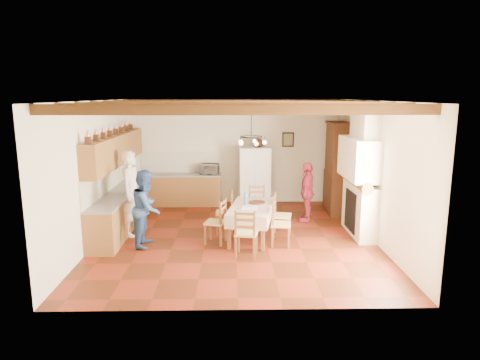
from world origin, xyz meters
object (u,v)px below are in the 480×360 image
Objects in this scene: chair_left_near at (215,221)px; person_man at (132,193)px; dining_table at (251,210)px; chair_right_far at (282,215)px; person_woman_red at (307,192)px; microwave at (209,169)px; chair_left_far at (225,212)px; hutch at (338,168)px; person_woman_blue at (147,208)px; chair_end_far at (257,206)px; refrigerator at (254,177)px; chair_end_near at (246,232)px; chair_right_near at (281,223)px.

person_man is at bearing -92.12° from chair_left_near.
chair_right_far is at bearing 13.96° from dining_table.
chair_right_far is 0.64× the size of person_woman_red.
chair_left_near is 1.00× the size of chair_right_far.
microwave is (-1.06, 2.99, 0.39)m from dining_table.
person_man reaches higher than dining_table.
chair_left_far is 2.64m from microwave.
hutch is 1.50× the size of person_woman_blue.
chair_right_far is at bearing -74.92° from person_woman_blue.
person_woman_blue is at bearing -97.96° from microwave.
chair_end_far is at bearing 78.47° from dining_table.
hutch reaches higher than refrigerator.
chair_right_far is 0.95m from chair_end_far.
chair_end_far is at bearing -62.23° from person_man.
chair_end_near is 0.60× the size of person_woman_blue.
refrigerator is 3.76m from person_man.
refrigerator reaches higher than chair_left_near.
refrigerator is at bearing -35.08° from person_man.
chair_right_far is 1.00× the size of chair_end_near.
chair_right_near is 0.95m from chair_end_near.
person_woman_blue is (-1.43, -0.09, 0.33)m from chair_left_near.
person_man is at bearing 83.85° from chair_right_near.
chair_left_far is at bearing -148.10° from hutch.
refrigerator reaches higher than person_woman_blue.
person_woman_red is at bearing -61.07° from person_woman_blue.
chair_end_near is (-0.75, -0.59, 0.00)m from chair_right_near.
chair_left_near is at bearing -93.34° from person_man.
chair_right_near and chair_end_near have the same top height.
chair_end_near is at bearing 135.35° from chair_right_near.
hutch is at bearing 119.36° from chair_left_far.
chair_right_far and chair_end_near have the same top height.
microwave is (-0.92, 4.03, 0.56)m from chair_end_near.
person_woman_blue is (-2.06, 0.67, 0.33)m from chair_end_near.
chair_left_far is at bearing -178.37° from chair_left_near.
hutch is at bearing 41.17° from dining_table.
dining_table is 1.89× the size of chair_right_far.
hutch is 3.22m from chair_right_near.
chair_end_far is 2.78m from person_woman_blue.
chair_right_far is 1.00× the size of chair_end_far.
chair_left_near is 0.64× the size of person_woman_red.
chair_end_near is at bearing 55.66° from chair_left_near.
chair_left_near is 1.39m from chair_right_near.
chair_end_far is 0.50× the size of person_man.
chair_end_far is (-2.21, -1.13, -0.73)m from hutch.
chair_left_near is at bearing -82.17° from person_woman_blue.
chair_right_near is 1.00× the size of chair_end_far.
chair_end_near is 0.50× the size of person_man.
person_man is (-3.35, 0.14, 0.48)m from chair_right_far.
chair_right_near is (-1.81, -2.57, -0.73)m from hutch.
chair_right_near is 3.39m from person_man.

